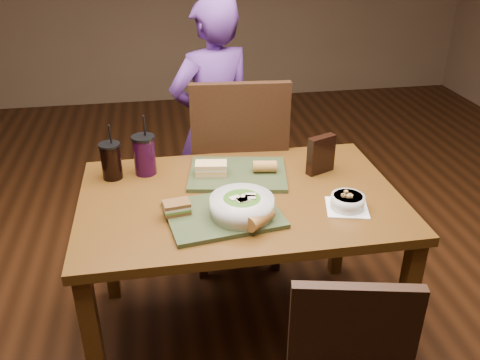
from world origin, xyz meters
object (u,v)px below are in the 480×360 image
tray_far (238,174)px  diner (213,122)px  salad_bowl (242,205)px  soup_bowl (348,201)px  tray_near (223,214)px  sandwich_far (211,168)px  chair_far (236,167)px  cup_berry (144,155)px  chip_bag (321,155)px  cup_cola (111,161)px  baguette_near (259,218)px  baguette_far (265,166)px  dining_table (240,214)px  sandwich_near (177,207)px

tray_far → diner: bearing=91.1°
salad_bowl → soup_bowl: size_ratio=1.25×
tray_near → sandwich_far: bearing=91.1°
chair_far → sandwich_far: (-0.17, -0.38, 0.19)m
chair_far → cup_berry: (-0.45, -0.28, 0.23)m
chip_bag → chair_far: bearing=104.3°
tray_near → chip_bag: size_ratio=2.46×
chair_far → cup_cola: size_ratio=4.38×
chip_bag → tray_near: bearing=-171.3°
baguette_near → diner: bearing=90.9°
baguette_far → cup_berry: size_ratio=0.38×
tray_near → cup_berry: size_ratio=1.54×
baguette_near → chip_bag: bearing=48.6°
tray_near → salad_bowl: bearing=-22.1°
tray_near → dining_table: bearing=58.8°
tray_near → cup_berry: 0.51m
sandwich_near → baguette_far: (0.40, 0.28, 0.00)m
cup_berry → chip_bag: (0.76, -0.12, -0.00)m
tray_far → baguette_far: size_ratio=4.09×
cup_berry → baguette_near: bearing=-52.8°
diner → baguette_far: diner is taller
sandwich_near → soup_bowl: bearing=-4.1°
sandwich_near → cup_berry: 0.41m
sandwich_near → sandwich_far: sandwich_far is taller
sandwich_far → baguette_far: size_ratio=1.41×
chair_far → soup_bowl: (0.32, -0.72, 0.17)m
baguette_far → salad_bowl: bearing=-115.6°
sandwich_far → cup_berry: bearing=161.5°
sandwich_far → chip_bag: bearing=-3.1°
soup_bowl → cup_cola: (-0.91, 0.42, 0.05)m
chair_far → cup_berry: bearing=-148.1°
dining_table → soup_bowl: 0.45m
soup_bowl → salad_bowl: bearing=-179.3°
dining_table → cup_cola: bearing=154.5°
cup_cola → salad_bowl: bearing=-40.6°
chip_bag → baguette_near: bearing=-154.7°
tray_far → baguette_near: bearing=-89.3°
sandwich_near → baguette_far: baguette_far is taller
tray_near → salad_bowl: (0.07, -0.03, 0.05)m
salad_bowl → sandwich_near: size_ratio=2.24×
chair_far → baguette_near: size_ratio=9.18×
tray_far → cup_berry: size_ratio=1.54×
tray_far → chip_bag: chip_bag is taller
dining_table → tray_near: bearing=-121.2°
dining_table → chip_bag: bearing=20.9°
tray_far → baguette_far: baguette_far is taller
chair_far → soup_bowl: size_ratio=5.65×
chip_bag → soup_bowl: bearing=-111.6°
baguette_near → cup_berry: bearing=127.2°
dining_table → tray_near: tray_near is taller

